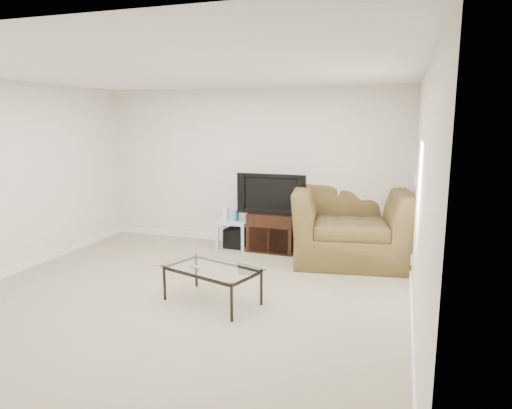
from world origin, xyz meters
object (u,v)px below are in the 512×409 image
(tv_stand, at_px, (273,232))
(side_table, at_px, (233,234))
(subwoofer, at_px, (235,238))
(coffee_table, at_px, (212,285))
(recliner, at_px, (351,212))
(television, at_px, (273,193))

(tv_stand, bearing_deg, side_table, -174.87)
(subwoofer, distance_m, coffee_table, 2.26)
(subwoofer, relative_size, recliner, 0.19)
(tv_stand, xyz_separation_m, side_table, (-0.65, -0.04, -0.08))
(recliner, bearing_deg, coffee_table, -129.70)
(side_table, bearing_deg, tv_stand, 3.21)
(tv_stand, bearing_deg, television, -90.00)
(television, bearing_deg, recliner, -3.97)
(coffee_table, bearing_deg, television, 87.89)
(recliner, height_order, coffee_table, recliner)
(side_table, xyz_separation_m, recliner, (1.83, -0.09, 0.48))
(television, distance_m, coffee_table, 2.29)
(tv_stand, relative_size, side_table, 1.57)
(tv_stand, xyz_separation_m, television, (-0.00, -0.03, 0.61))
(side_table, relative_size, coffee_table, 0.44)
(tv_stand, distance_m, side_table, 0.66)
(subwoofer, distance_m, recliner, 1.89)
(side_table, xyz_separation_m, coffee_table, (0.57, -2.17, -0.02))
(side_table, height_order, coffee_table, side_table)
(side_table, bearing_deg, subwoofer, 38.88)
(television, relative_size, recliner, 0.62)
(side_table, xyz_separation_m, subwoofer, (0.03, 0.02, -0.06))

